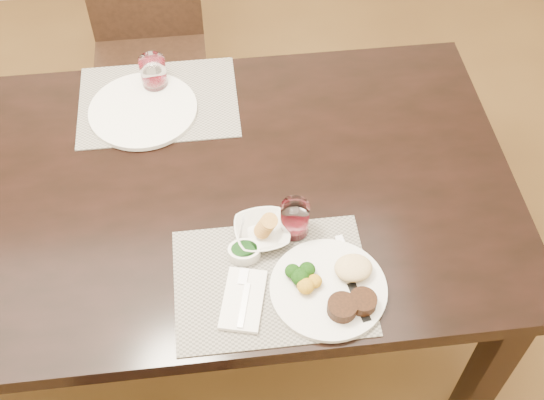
{
  "coord_description": "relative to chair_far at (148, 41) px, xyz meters",
  "views": [
    {
      "loc": [
        0.22,
        -1.15,
        2.13
      ],
      "look_at": [
        0.34,
        -0.12,
        0.82
      ],
      "focal_mm": 45.0,
      "sensor_mm": 36.0,
      "label": 1
    }
  ],
  "objects": [
    {
      "name": "cracker_bowl",
      "position": [
        0.31,
        -1.11,
        0.27
      ],
      "size": [
        0.15,
        0.15,
        0.06
      ],
      "rotation": [
        0.0,
        0.0,
        0.09
      ],
      "color": "silver",
      "rests_on": "placemat_near"
    },
    {
      "name": "wine_glass_far",
      "position": [
        0.06,
        -0.54,
        0.3
      ],
      "size": [
        0.08,
        0.08,
        0.1
      ],
      "rotation": [
        0.0,
        0.0,
        -0.12
      ],
      "color": "white",
      "rests_on": "placemat_far"
    },
    {
      "name": "placemat_near",
      "position": [
        0.32,
        -1.25,
        0.25
      ],
      "size": [
        0.46,
        0.34,
        0.0
      ],
      "primitive_type": "cube",
      "color": "slate",
      "rests_on": "dining_table"
    },
    {
      "name": "sauce_ramekin",
      "position": [
        0.26,
        -1.17,
        0.27
      ],
      "size": [
        0.08,
        0.12,
        0.06
      ],
      "rotation": [
        0.0,
        0.0,
        -0.33
      ],
      "color": "silver",
      "rests_on": "placemat_near"
    },
    {
      "name": "dining_table",
      "position": [
        0.0,
        -0.93,
        0.16
      ],
      "size": [
        2.0,
        1.0,
        0.75
      ],
      "color": "black",
      "rests_on": "ground"
    },
    {
      "name": "chair_far",
      "position": [
        0.0,
        0.0,
        0.0
      ],
      "size": [
        0.42,
        0.42,
        0.9
      ],
      "color": "black",
      "rests_on": "ground"
    },
    {
      "name": "napkin_fork",
      "position": [
        0.25,
        -1.29,
        0.26
      ],
      "size": [
        0.13,
        0.18,
        0.02
      ],
      "rotation": [
        0.0,
        0.0,
        -0.25
      ],
      "color": "white",
      "rests_on": "placemat_near"
    },
    {
      "name": "ground_plane",
      "position": [
        0.0,
        -0.93,
        -0.5
      ],
      "size": [
        4.5,
        4.5,
        0.0
      ],
      "primitive_type": "plane",
      "color": "#452E16",
      "rests_on": "ground"
    },
    {
      "name": "wine_glass_near",
      "position": [
        0.39,
        -1.11,
        0.29
      ],
      "size": [
        0.07,
        0.07,
        0.1
      ],
      "rotation": [
        0.0,
        0.0,
        0.01
      ],
      "color": "white",
      "rests_on": "placemat_near"
    },
    {
      "name": "dinner_plate",
      "position": [
        0.46,
        -1.29,
        0.27
      ],
      "size": [
        0.27,
        0.27,
        0.05
      ],
      "rotation": [
        0.0,
        0.0,
        0.09
      ],
      "color": "silver",
      "rests_on": "placemat_near"
    },
    {
      "name": "steak_knife",
      "position": [
        0.51,
        -1.3,
        0.26
      ],
      "size": [
        0.04,
        0.25,
        0.01
      ],
      "rotation": [
        0.0,
        0.0,
        0.17
      ],
      "color": "silver",
      "rests_on": "placemat_near"
    },
    {
      "name": "placemat_far",
      "position": [
        0.06,
        -0.6,
        0.25
      ],
      "size": [
        0.46,
        0.34,
        0.0
      ],
      "primitive_type": "cube",
      "color": "slate",
      "rests_on": "dining_table"
    },
    {
      "name": "far_plate",
      "position": [
        0.02,
        -0.64,
        0.26
      ],
      "size": [
        0.31,
        0.31,
        0.01
      ],
      "primitive_type": "cylinder",
      "color": "silver",
      "rests_on": "placemat_far"
    }
  ]
}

